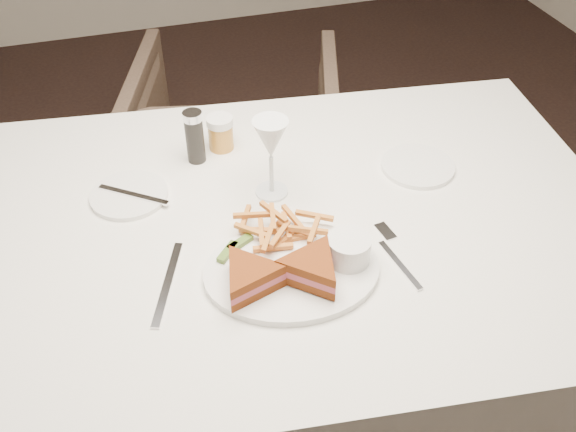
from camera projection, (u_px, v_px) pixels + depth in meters
The scene contains 4 objects.
ground at pixel (197, 403), 1.82m from camera, with size 5.00×5.00×0.00m, color black.
table at pixel (282, 338), 1.52m from camera, with size 1.38×0.92×0.75m, color silver.
chair_far at pixel (237, 142), 2.20m from camera, with size 0.67×0.63×0.69m, color #4D3B2F.
table_setting at pixel (278, 225), 1.21m from camera, with size 0.78×0.66×0.18m.
Camera 1 is at (-0.05, -1.06, 1.59)m, focal length 40.00 mm.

